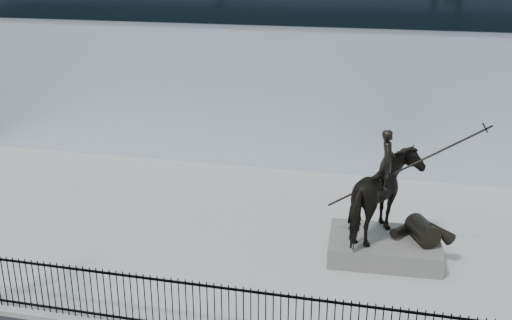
# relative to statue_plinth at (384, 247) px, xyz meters

# --- Properties ---
(plaza) EXTENTS (30.00, 12.00, 0.15)m
(plaza) POSITION_rel_statue_plinth_xyz_m (-3.85, 0.69, -0.39)
(plaza) COLOR #999996
(plaza) RESTS_ON ground
(building) EXTENTS (44.00, 14.00, 9.00)m
(building) POSITION_rel_statue_plinth_xyz_m (-3.85, 13.69, 4.04)
(building) COLOR silver
(building) RESTS_ON ground
(picket_fence) EXTENTS (22.10, 0.10, 1.50)m
(picket_fence) POSITION_rel_statue_plinth_xyz_m (-3.85, -5.06, 0.44)
(picket_fence) COLOR black
(picket_fence) RESTS_ON plaza
(statue_plinth) EXTENTS (3.44, 2.45, 0.62)m
(statue_plinth) POSITION_rel_statue_plinth_xyz_m (0.00, 0.00, 0.00)
(statue_plinth) COLOR #63605A
(statue_plinth) RESTS_ON plaza
(equestrian_statue) EXTENTS (4.26, 2.74, 3.61)m
(equestrian_statue) POSITION_rel_statue_plinth_xyz_m (0.06, 0.00, 1.62)
(equestrian_statue) COLOR black
(equestrian_statue) RESTS_ON statue_plinth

